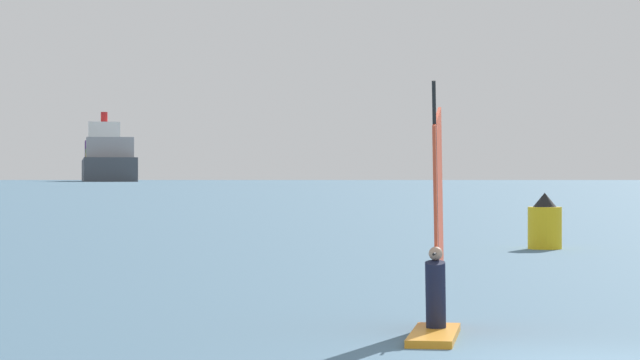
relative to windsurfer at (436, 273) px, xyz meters
name	(u,v)px	position (x,y,z in m)	size (l,w,h in m)	color
windsurfer	(436,273)	(0.00, 0.00, 0.00)	(0.98, 3.45, 4.07)	orange
cargo_ship	(107,164)	(-145.97, 701.13, 8.72)	(61.47, 163.54, 41.19)	#3F444C
channel_buoy	(545,224)	(5.06, 25.05, -0.11)	(1.18, 1.18, 1.97)	yellow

